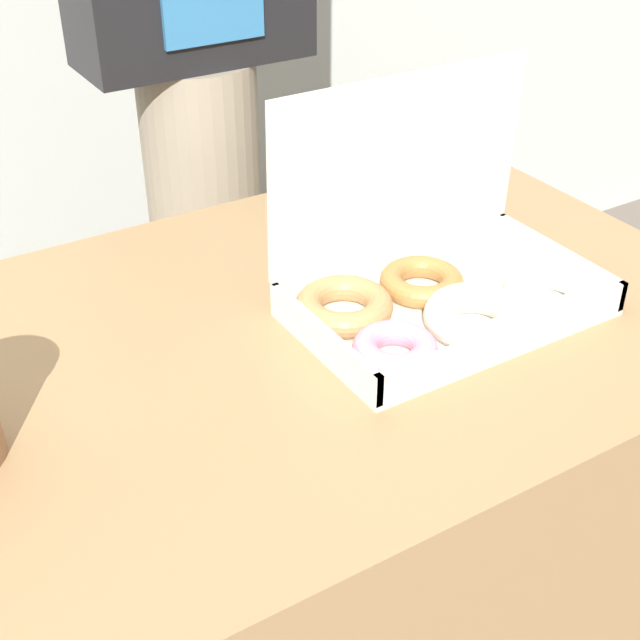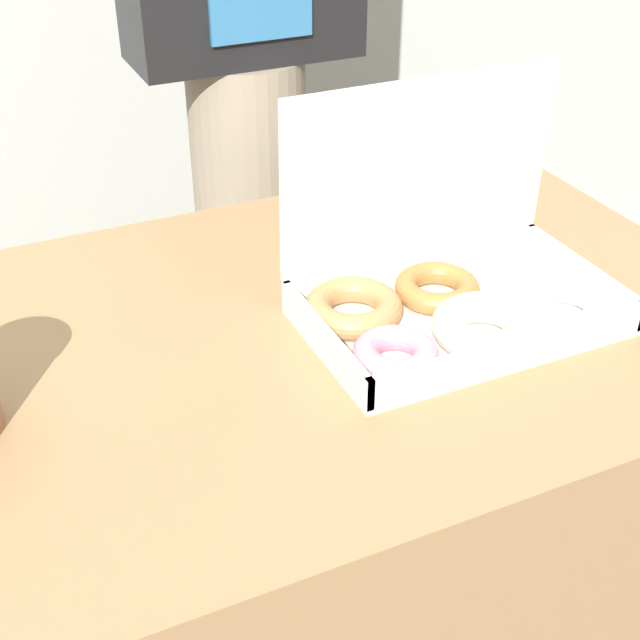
% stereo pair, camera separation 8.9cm
% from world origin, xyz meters
% --- Properties ---
extents(table, '(1.00, 0.65, 0.76)m').
position_xyz_m(table, '(0.00, 0.00, 0.38)').
color(table, '#99754C').
rests_on(table, ground_plane).
extents(donut_box, '(0.35, 0.25, 0.25)m').
position_xyz_m(donut_box, '(0.14, -0.06, 0.80)').
color(donut_box, silver).
rests_on(donut_box, table).
extents(person_customer, '(0.35, 0.22, 1.69)m').
position_xyz_m(person_customer, '(0.14, 0.55, 0.96)').
color(person_customer, gray).
rests_on(person_customer, ground_plane).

